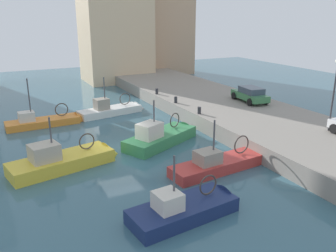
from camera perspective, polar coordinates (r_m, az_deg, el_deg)
The scene contains 15 objects.
water_surface at distance 23.77m, azimuth -7.81°, elevation -4.13°, with size 80.00×80.00×0.00m, color #386070.
quay_wall at distance 29.07m, azimuth 14.09°, elevation 0.83°, with size 9.00×56.00×1.20m, color gray.
fishing_boat_white at distance 32.74m, azimuth -8.75°, elevation 2.15°, with size 6.75×2.75×4.23m.
fishing_boat_red at distance 21.28m, azimuth 8.84°, elevation -6.56°, with size 7.04×2.20×3.86m.
fishing_boat_green at distance 25.13m, azimuth -0.74°, elevation -2.40°, with size 6.79×4.60×4.21m.
fishing_boat_navy at distance 16.64m, azimuth 3.58°, elevation -13.77°, with size 5.95×2.49×3.98m.
fishing_boat_orange at distance 30.73m, azimuth -18.75°, elevation 0.34°, with size 6.54×2.02×4.74m.
fishing_boat_yellow at distance 22.10m, azimuth -15.84°, elevation -6.03°, with size 7.04×3.35×4.17m.
parked_car_green at distance 32.48m, azimuth 13.10°, elevation 5.01°, with size 2.21×4.12×1.35m.
mooring_bollard_south at distance 28.00m, azimuth 5.06°, elevation 2.53°, with size 0.28×0.28×0.55m, color #2D2D33.
mooring_bollard_mid at distance 31.37m, azimuth 1.25°, elevation 4.24°, with size 0.28×0.28×0.55m, color #2D2D33.
mooring_bollard_north at distance 34.87m, azimuth -1.82°, elevation 5.61°, with size 0.28×0.28×0.55m, color #2D2D33.
quay_streetlamp at distance 25.56m, azimuth 25.32°, elevation 6.29°, with size 0.36×0.36×4.83m.
waterfront_building_central at distance 54.64m, azimuth -1.26°, elevation 17.68°, with size 8.60×6.82×17.48m.
waterfront_building_east_mid at distance 48.71m, azimuth -8.51°, elevation 15.71°, with size 8.82×7.05×14.44m.
Camera 1 is at (-6.86, -21.00, 8.76)m, focal length 37.86 mm.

